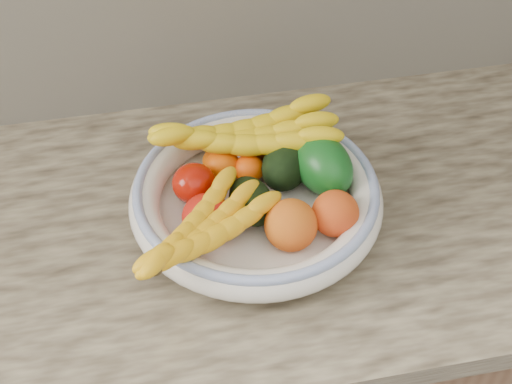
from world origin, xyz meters
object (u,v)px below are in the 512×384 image
(banana_bunch_back, at_px, (245,140))
(banana_bunch_front, at_px, (202,234))
(fruit_bowl, at_px, (256,197))
(green_mango, at_px, (322,164))

(banana_bunch_back, xyz_separation_m, banana_bunch_front, (-0.09, -0.18, -0.01))
(fruit_bowl, bearing_deg, green_mango, 12.43)
(banana_bunch_front, bearing_deg, banana_bunch_back, 22.09)
(green_mango, relative_size, banana_bunch_back, 0.39)
(banana_bunch_front, bearing_deg, green_mango, -11.28)
(fruit_bowl, xyz_separation_m, banana_bunch_back, (-0.00, 0.09, 0.04))
(fruit_bowl, relative_size, green_mango, 3.14)
(green_mango, xyz_separation_m, banana_bunch_front, (-0.20, -0.11, 0.01))
(banana_bunch_front, bearing_deg, fruit_bowl, 3.06)
(banana_bunch_back, bearing_deg, fruit_bowl, -87.67)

